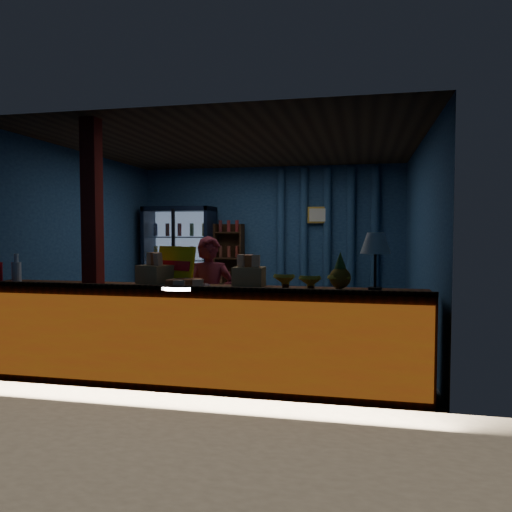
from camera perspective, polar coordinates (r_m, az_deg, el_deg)
The scene contains 20 objects.
ground at distance 6.79m, azimuth -1.81°, elevation -9.73°, with size 4.60×4.60×0.00m, color #515154.
room_walls at distance 6.62m, azimuth -1.83°, elevation 3.63°, with size 4.60×4.60×4.60m.
dirt_apron at distance 3.42m, azimuth -18.62°, elevation -23.12°, with size 5.60×5.60×0.00m, color brown.
counter at distance 4.90m, azimuth -7.23°, elevation -9.04°, with size 4.40×0.57×0.99m.
support_post at distance 5.25m, azimuth -18.15°, elevation 0.71°, with size 0.16×0.16×2.60m, color maroon.
beverage_cooler at distance 8.94m, azimuth -8.54°, elevation -0.64°, with size 1.20×0.62×1.90m.
bottle_shelf at distance 8.82m, azimuth -3.03°, elevation -1.57°, with size 0.50×0.28×1.60m.
curtain_folds at distance 8.59m, azimuth 8.12°, elevation 1.66°, with size 1.74×0.14×2.50m.
framed_picture at distance 8.56m, azimuth 7.12°, elevation 4.67°, with size 0.36×0.04×0.28m.
shopkeeper at distance 5.48m, azimuth -5.33°, elevation -5.23°, with size 0.52×0.34×1.43m, color maroon.
green_chair at distance 7.90m, azimuth 10.37°, elevation -6.01°, with size 0.57×0.59×0.53m, color #5CB865.
side_table at distance 8.15m, azimuth 4.62°, elevation -5.88°, with size 0.61×0.52×0.57m.
yellow_sign at distance 5.04m, azimuth -9.21°, elevation -1.08°, with size 0.48×0.27×0.38m.
soda_bottles at distance 5.73m, azimuth -27.09°, elevation -1.57°, with size 0.41×0.17×0.30m.
snack_box_left at distance 5.05m, azimuth -11.46°, elevation -1.97°, with size 0.38×0.35×0.32m.
snack_box_centre at distance 4.83m, azimuth -0.80°, elevation -2.20°, with size 0.29×0.24×0.31m.
pastry_tray at distance 4.76m, azimuth -8.25°, elevation -3.29°, with size 0.50×0.50×0.08m.
banana_bunches at distance 4.62m, azimuth 6.33°, elevation -2.84°, with size 0.72×0.28×0.16m.
table_lamp at distance 4.50m, azimuth 13.49°, elevation 1.17°, with size 0.27×0.27×0.52m.
pineapple at distance 4.62m, azimuth 9.59°, elevation -2.09°, with size 0.20×0.20×0.34m.
Camera 1 is at (1.59, -6.43, 1.50)m, focal length 35.00 mm.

